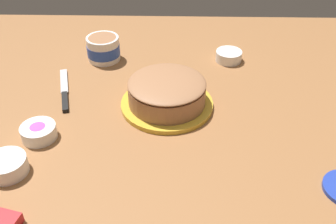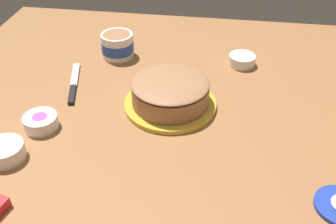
% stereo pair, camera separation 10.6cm
% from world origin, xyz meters
% --- Properties ---
extents(ground_plane, '(1.54, 1.54, 0.00)m').
position_xyz_m(ground_plane, '(0.00, 0.00, 0.00)').
color(ground_plane, '#936038').
extents(frosted_cake, '(0.27, 0.27, 0.09)m').
position_xyz_m(frosted_cake, '(0.12, 0.01, 0.04)').
color(frosted_cake, gold).
rests_on(frosted_cake, ground_plane).
extents(frosting_tub, '(0.11, 0.11, 0.08)m').
position_xyz_m(frosting_tub, '(0.39, 0.23, 0.04)').
color(frosting_tub, white).
rests_on(frosting_tub, ground_plane).
extents(spreading_knife, '(0.23, 0.08, 0.01)m').
position_xyz_m(spreading_knife, '(0.17, 0.32, 0.01)').
color(spreading_knife, silver).
rests_on(spreading_knife, ground_plane).
extents(sprinkle_bowl_yellow, '(0.10, 0.10, 0.04)m').
position_xyz_m(sprinkle_bowl_yellow, '(-0.16, 0.38, 0.02)').
color(sprinkle_bowl_yellow, white).
rests_on(sprinkle_bowl_yellow, ground_plane).
extents(sprinkle_bowl_rainbow, '(0.09, 0.09, 0.04)m').
position_xyz_m(sprinkle_bowl_rainbow, '(-0.03, 0.34, 0.02)').
color(sprinkle_bowl_rainbow, white).
rests_on(sprinkle_bowl_rainbow, ground_plane).
extents(sprinkle_bowl_green, '(0.09, 0.09, 0.04)m').
position_xyz_m(sprinkle_bowl_green, '(0.39, -0.20, 0.02)').
color(sprinkle_bowl_green, white).
rests_on(sprinkle_bowl_green, ground_plane).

